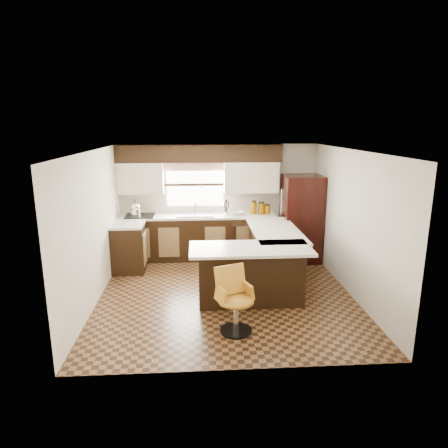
{
  "coord_description": "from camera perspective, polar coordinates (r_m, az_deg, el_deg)",
  "views": [
    {
      "loc": [
        -0.45,
        -6.3,
        2.79
      ],
      "look_at": [
        0.01,
        0.45,
        1.1
      ],
      "focal_mm": 32.0,
      "sensor_mm": 36.0,
      "label": 1
    }
  ],
  "objects": [
    {
      "name": "refrigerator",
      "position": [
        8.44,
        10.96,
        0.78
      ],
      "size": [
        0.77,
        0.74,
        1.8
      ],
      "primitive_type": "cube",
      "color": "black",
      "rests_on": "floor"
    },
    {
      "name": "soffit",
      "position": [
        8.35,
        -3.56,
        10.04
      ],
      "size": [
        3.4,
        0.35,
        0.36
      ],
      "primitive_type": "cube",
      "color": "black",
      "rests_on": "wall_back"
    },
    {
      "name": "wall_front",
      "position": [
        4.42,
        2.28,
        -7.07
      ],
      "size": [
        4.4,
        0.0,
        4.4
      ],
      "primitive_type": "plane",
      "rotation": [
        -1.57,
        0.0,
        0.0
      ],
      "color": "beige",
      "rests_on": "floor"
    },
    {
      "name": "counter_left",
      "position": [
        7.9,
        -13.59,
        -0.09
      ],
      "size": [
        0.6,
        0.7,
        0.04
      ],
      "primitive_type": "cube",
      "color": "silver",
      "rests_on": "base_cab_left"
    },
    {
      "name": "wall_left",
      "position": [
        6.71,
        -17.98,
        -0.42
      ],
      "size": [
        0.0,
        4.4,
        4.4
      ],
      "primitive_type": "plane",
      "rotation": [
        1.57,
        0.0,
        1.57
      ],
      "color": "beige",
      "rests_on": "floor"
    },
    {
      "name": "bar_chair",
      "position": [
        5.53,
        1.74,
        -10.99
      ],
      "size": [
        0.63,
        0.63,
        0.91
      ],
      "primitive_type": null,
      "rotation": [
        0.0,
        0.0,
        0.38
      ],
      "color": "orange",
      "rests_on": "floor"
    },
    {
      "name": "counter_pen_long",
      "position": [
        7.31,
        7.32,
        -0.93
      ],
      "size": [
        0.84,
        1.95,
        0.04
      ],
      "primitive_type": "cube",
      "color": "silver",
      "rests_on": "peninsula_long"
    },
    {
      "name": "peninsula_long",
      "position": [
        7.44,
        6.82,
        -4.45
      ],
      "size": [
        0.6,
        1.95,
        0.9
      ],
      "primitive_type": "cube",
      "color": "black",
      "rests_on": "floor"
    },
    {
      "name": "upper_cab_right",
      "position": [
        8.47,
        3.86,
        6.7
      ],
      "size": [
        1.14,
        0.35,
        0.64
      ],
      "primitive_type": "cube",
      "color": "beige",
      "rests_on": "wall_back"
    },
    {
      "name": "wall_back",
      "position": [
        8.66,
        -0.82,
        3.41
      ],
      "size": [
        4.4,
        0.0,
        4.4
      ],
      "primitive_type": "plane",
      "rotation": [
        1.57,
        0.0,
        0.0
      ],
      "color": "beige",
      "rests_on": "floor"
    },
    {
      "name": "floor",
      "position": [
        6.91,
        0.21,
        -9.83
      ],
      "size": [
        4.4,
        4.4,
        0.0
      ],
      "primitive_type": "plane",
      "color": "#49301A",
      "rests_on": "ground"
    },
    {
      "name": "counter_pen_return",
      "position": [
        6.21,
        3.79,
        -3.55
      ],
      "size": [
        1.89,
        0.84,
        0.04
      ],
      "primitive_type": "cube",
      "color": "silver",
      "rests_on": "peninsula_return"
    },
    {
      "name": "ceiling",
      "position": [
        6.33,
        0.23,
        10.46
      ],
      "size": [
        4.4,
        4.4,
        0.0
      ],
      "primitive_type": "plane",
      "rotation": [
        3.14,
        0.0,
        0.0
      ],
      "color": "silver",
      "rests_on": "wall_back"
    },
    {
      "name": "dishwasher",
      "position": [
        8.32,
        3.2,
        -2.51
      ],
      "size": [
        0.58,
        0.03,
        0.78
      ],
      "primitive_type": "cube",
      "color": "black",
      "rests_on": "floor"
    },
    {
      "name": "percolator",
      "position": [
        8.4,
        0.31,
        2.28
      ],
      "size": [
        0.14,
        0.14,
        0.28
      ],
      "primitive_type": "cylinder",
      "color": "silver",
      "rests_on": "counter_back"
    },
    {
      "name": "kettle",
      "position": [
        8.45,
        -12.53,
        2.25
      ],
      "size": [
        0.22,
        0.22,
        0.3
      ],
      "primitive_type": null,
      "color": "silver",
      "rests_on": "cooktop"
    },
    {
      "name": "mixing_bowl",
      "position": [
        8.44,
        1.92,
        1.59
      ],
      "size": [
        0.32,
        0.32,
        0.07
      ],
      "primitive_type": "imported",
      "rotation": [
        0.0,
        0.0,
        0.18
      ],
      "color": "white",
      "rests_on": "counter_back"
    },
    {
      "name": "peninsula_return",
      "position": [
        6.45,
        3.79,
        -7.31
      ],
      "size": [
        1.65,
        0.6,
        0.9
      ],
      "primitive_type": "cube",
      "color": "black",
      "rests_on": "floor"
    },
    {
      "name": "window_pane",
      "position": [
        8.57,
        -4.17,
        5.63
      ],
      "size": [
        1.2,
        0.02,
        0.9
      ],
      "primitive_type": "cube",
      "color": "white",
      "rests_on": "wall_back"
    },
    {
      "name": "canister_med",
      "position": [
        8.51,
        5.35,
        2.2
      ],
      "size": [
        0.14,
        0.14,
        0.23
      ],
      "primitive_type": "cylinder",
      "color": "#7D4E05",
      "rests_on": "counter_back"
    },
    {
      "name": "base_cab_left",
      "position": [
        8.02,
        -13.4,
        -3.37
      ],
      "size": [
        0.6,
        0.7,
        0.9
      ],
      "primitive_type": "cube",
      "color": "black",
      "rests_on": "floor"
    },
    {
      "name": "base_cab_back",
      "position": [
        8.53,
        -3.71,
        -1.97
      ],
      "size": [
        3.3,
        0.6,
        0.9
      ],
      "primitive_type": "cube",
      "color": "black",
      "rests_on": "floor"
    },
    {
      "name": "sink",
      "position": [
        8.39,
        -4.11,
        1.34
      ],
      "size": [
        0.75,
        0.45,
        0.03
      ],
      "primitive_type": "cube",
      "color": "#B2B2B7",
      "rests_on": "counter_back"
    },
    {
      "name": "valance",
      "position": [
        8.49,
        -4.22,
        8.2
      ],
      "size": [
        1.3,
        0.06,
        0.18
      ],
      "primitive_type": "cube",
      "color": "#D19B93",
      "rests_on": "wall_back"
    },
    {
      "name": "counter_back",
      "position": [
        8.41,
        -3.76,
        1.13
      ],
      "size": [
        3.3,
        0.6,
        0.04
      ],
      "primitive_type": "cube",
      "color": "silver",
      "rests_on": "base_cab_back"
    },
    {
      "name": "upper_cab_left",
      "position": [
        8.48,
        -11.84,
        6.44
      ],
      "size": [
        0.94,
        0.35,
        0.64
      ],
      "primitive_type": "cube",
      "color": "beige",
      "rests_on": "wall_back"
    },
    {
      "name": "canister_small",
      "position": [
        8.54,
        6.18,
        2.03
      ],
      "size": [
        0.12,
        0.12,
        0.18
      ],
      "primitive_type": "cylinder",
      "color": "#7D4E05",
      "rests_on": "counter_back"
    },
    {
      "name": "wall_right",
      "position": [
        6.98,
        17.68,
        0.16
      ],
      "size": [
        0.0,
        4.4,
        4.4
      ],
      "primitive_type": "plane",
      "rotation": [
        1.57,
        0.0,
        -1.57
      ],
      "color": "beige",
      "rests_on": "floor"
    },
    {
      "name": "cooktop",
      "position": [
        8.47,
        -11.91,
        1.18
      ],
      "size": [
        0.58,
        0.5,
        0.02
      ],
      "primitive_type": "cube",
      "color": "black",
      "rests_on": "counter_back"
    },
    {
      "name": "canister_large",
      "position": [
        8.48,
        4.25,
        2.27
      ],
      "size": [
        0.13,
        0.13,
        0.26
      ],
      "primitive_type": "cylinder",
      "color": "#7D4E05",
      "rests_on": "counter_back"
    }
  ]
}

